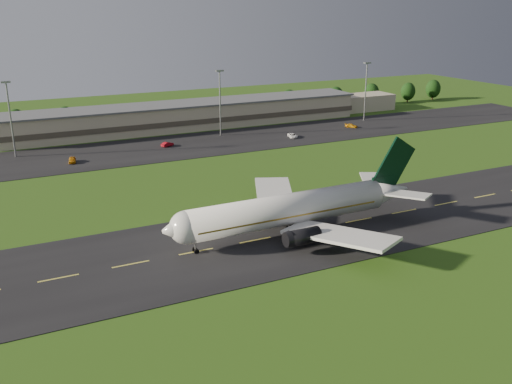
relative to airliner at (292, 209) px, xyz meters
name	(u,v)px	position (x,y,z in m)	size (l,w,h in m)	color
ground	(359,221)	(14.81, -0.01, -4.66)	(360.00, 360.00, 0.00)	#2A4C13
taxiway	(359,220)	(14.81, -0.01, -4.61)	(220.00, 30.00, 0.10)	black
apron	(216,142)	(14.81, 71.99, -4.61)	(260.00, 30.00, 0.10)	black
airliner	(292,209)	(0.00, 0.00, 0.00)	(51.25, 42.18, 15.57)	silver
terminal	(206,114)	(21.21, 96.17, -0.67)	(145.00, 16.00, 8.40)	#C2B294
light_mast_west	(9,110)	(-40.19, 79.99, 8.08)	(2.40, 1.20, 20.35)	gray
light_mast_centre	(220,95)	(19.81, 79.99, 8.08)	(2.40, 1.20, 20.35)	gray
light_mast_east	(366,84)	(74.81, 79.99, 8.08)	(2.40, 1.20, 20.35)	gray
tree_line	(253,103)	(43.47, 105.93, -0.05)	(198.56, 9.02, 8.69)	black
service_vehicle_a	(72,160)	(-27.43, 66.98, -3.82)	(1.75, 4.34, 1.48)	#C67B0B
service_vehicle_b	(167,144)	(0.22, 73.16, -3.90)	(1.39, 3.99, 1.32)	maroon
service_vehicle_c	(293,136)	(38.51, 67.28, -3.93)	(2.11, 4.58, 1.27)	white
service_vehicle_d	(351,126)	(63.60, 71.79, -3.95)	(1.71, 4.20, 1.22)	orange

